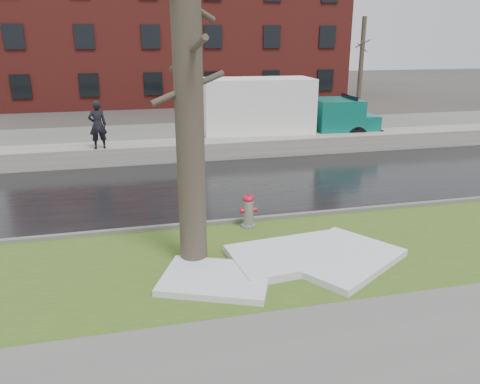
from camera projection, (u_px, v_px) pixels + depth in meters
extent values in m
plane|color=#47423D|center=(226.00, 240.00, 11.90)|extent=(120.00, 120.00, 0.00)
cube|color=#33531B|center=(237.00, 260.00, 10.74)|extent=(60.00, 4.50, 0.04)
cube|color=slate|center=(293.00, 366.00, 7.27)|extent=(60.00, 3.00, 0.05)
cube|color=black|center=(199.00, 187.00, 16.05)|extent=(60.00, 7.00, 0.03)
cube|color=slate|center=(173.00, 138.00, 23.89)|extent=(60.00, 9.00, 0.03)
cube|color=slate|center=(218.00, 223.00, 12.80)|extent=(60.00, 0.15, 0.14)
cube|color=#A7A199|center=(183.00, 150.00, 19.81)|extent=(60.00, 1.60, 0.75)
cube|color=maroon|center=(173.00, 37.00, 38.48)|extent=(26.00, 12.00, 10.00)
cylinder|color=brown|center=(69.00, 62.00, 33.54)|extent=(0.36, 0.36, 6.50)
cylinder|color=brown|center=(67.00, 48.00, 33.24)|extent=(0.84, 1.62, 0.73)
cylinder|color=brown|center=(66.00, 35.00, 32.96)|extent=(1.08, 1.26, 0.66)
cylinder|color=brown|center=(68.00, 57.00, 33.43)|extent=(1.40, 0.61, 0.63)
cylinder|color=brown|center=(361.00, 60.00, 36.63)|extent=(0.36, 0.36, 6.50)
cylinder|color=brown|center=(362.00, 48.00, 36.33)|extent=(0.84, 1.62, 0.73)
cylinder|color=brown|center=(363.00, 35.00, 36.05)|extent=(1.08, 1.26, 0.66)
cylinder|color=brown|center=(362.00, 56.00, 36.52)|extent=(1.40, 0.61, 0.63)
cylinder|color=#919398|center=(248.00, 213.00, 12.48)|extent=(0.27, 0.27, 0.80)
ellipsoid|color=red|center=(248.00, 199.00, 12.36)|extent=(0.31, 0.31, 0.19)
cylinder|color=red|center=(248.00, 195.00, 12.32)|extent=(0.06, 0.06, 0.06)
cylinder|color=red|center=(242.00, 211.00, 12.42)|extent=(0.12, 0.13, 0.13)
cylinder|color=red|center=(254.00, 210.00, 12.50)|extent=(0.12, 0.13, 0.13)
cylinder|color=#919398|center=(247.00, 208.00, 12.61)|extent=(0.16, 0.12, 0.16)
cylinder|color=brown|center=(189.00, 93.00, 9.49)|extent=(0.70, 0.70, 7.54)
cylinder|color=brown|center=(187.00, 55.00, 9.26)|extent=(0.59, 1.84, 0.78)
cylinder|color=brown|center=(185.00, 2.00, 8.95)|extent=(1.37, 1.16, 0.71)
cylinder|color=brown|center=(188.00, 88.00, 9.46)|extent=(1.56, 0.39, 0.67)
cube|color=black|center=(282.00, 134.00, 22.02)|extent=(7.40, 1.34, 0.20)
cube|color=white|center=(257.00, 106.00, 21.40)|extent=(5.09, 2.58, 2.48)
cube|color=#0B675A|center=(335.00, 116.00, 22.23)|extent=(2.24, 2.33, 1.56)
cube|color=#0B675A|center=(361.00, 123.00, 22.57)|extent=(1.22, 2.08, 0.83)
cube|color=black|center=(349.00, 104.00, 22.17)|extent=(0.18, 1.84, 0.83)
cube|color=black|center=(192.00, 144.00, 21.39)|extent=(1.64, 1.19, 0.62)
cylinder|color=black|center=(356.00, 137.00, 21.72)|extent=(1.03, 0.33, 1.01)
cylinder|color=black|center=(340.00, 130.00, 23.52)|extent=(1.03, 0.33, 1.01)
cylinder|color=black|center=(268.00, 141.00, 20.99)|extent=(1.03, 0.33, 1.01)
cylinder|color=black|center=(258.00, 133.00, 22.80)|extent=(1.03, 0.33, 1.01)
cylinder|color=black|center=(235.00, 142.00, 20.74)|extent=(1.03, 0.33, 1.01)
cylinder|color=black|center=(228.00, 134.00, 22.55)|extent=(1.03, 0.33, 1.01)
imported|color=black|center=(98.00, 125.00, 18.10)|extent=(0.76, 0.58, 1.87)
cube|color=silver|center=(340.00, 257.00, 10.66)|extent=(3.27, 3.09, 0.16)
cube|color=silver|center=(216.00, 279.00, 9.74)|extent=(2.65, 2.33, 0.14)
cube|color=silver|center=(293.00, 256.00, 10.73)|extent=(2.97, 2.08, 0.18)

